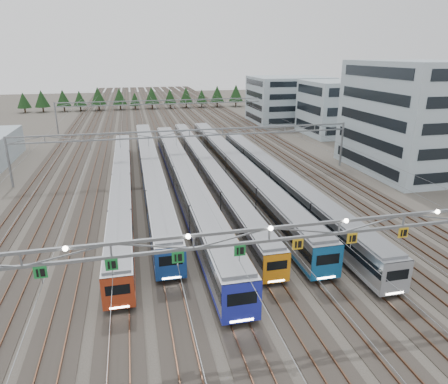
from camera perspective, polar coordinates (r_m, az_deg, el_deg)
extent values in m
plane|color=#47423A|center=(33.28, 6.00, -17.47)|extent=(400.00, 400.00, 0.00)
cube|color=#2D2823|center=(126.96, -8.87, 10.07)|extent=(54.00, 260.00, 0.08)
cube|color=brown|center=(127.65, -20.48, 9.20)|extent=(0.08, 260.00, 0.16)
cube|color=brown|center=(131.28, 2.46, 10.63)|extent=(0.08, 260.00, 0.16)
cube|color=brown|center=(126.90, -9.20, 10.10)|extent=(0.08, 260.00, 0.16)
cube|color=brown|center=(127.00, -8.54, 10.14)|extent=(0.08, 260.00, 0.16)
cube|color=black|center=(60.08, -14.27, -0.23)|extent=(2.17, 56.36, 0.33)
cube|color=#9EA0A5|center=(59.59, -14.40, 1.21)|extent=(2.55, 57.51, 2.87)
cube|color=black|center=(59.49, -14.42, 1.53)|extent=(2.61, 57.22, 0.87)
cube|color=#A9361A|center=(59.96, -14.30, 0.11)|extent=(2.60, 57.22, 0.32)
cube|color=slate|center=(59.15, -14.52, 2.62)|extent=(2.30, 56.36, 0.23)
cube|color=#A9361A|center=(33.37, -14.90, -13.82)|extent=(2.57, 0.12, 2.87)
cube|color=black|center=(33.16, -14.95, -13.35)|extent=(1.91, 0.10, 0.87)
cube|color=white|center=(34.00, -14.71, -15.65)|extent=(1.53, 0.06, 0.14)
cube|color=black|center=(66.65, -10.37, 2.00)|extent=(2.37, 63.22, 0.36)
cube|color=#9EA0A5|center=(66.17, -10.46, 3.44)|extent=(2.79, 64.51, 3.14)
cube|color=black|center=(66.07, -10.48, 3.75)|extent=(2.85, 64.19, 0.95)
cube|color=#184194|center=(66.53, -10.39, 2.34)|extent=(2.84, 64.19, 0.35)
cube|color=slate|center=(65.74, -10.54, 4.84)|extent=(2.51, 63.22, 0.25)
cube|color=#184194|center=(36.22, -7.60, -10.16)|extent=(2.81, 0.12, 3.14)
cube|color=black|center=(36.01, -7.62, -9.66)|extent=(2.09, 0.10, 0.95)
cube|color=white|center=(36.85, -7.49, -12.06)|extent=(1.67, 0.06, 0.15)
cube|color=black|center=(60.31, -5.72, 0.39)|extent=(2.60, 63.77, 0.39)
cube|color=#9EA0A5|center=(59.73, -5.78, 2.12)|extent=(3.06, 65.07, 3.44)
cube|color=black|center=(59.61, -5.80, 2.50)|extent=(3.12, 64.75, 1.04)
cube|color=#212AB4|center=(60.17, -5.74, 0.81)|extent=(3.11, 64.75, 0.38)
cube|color=slate|center=(59.22, -5.84, 3.81)|extent=(2.75, 63.77, 0.27)
cube|color=#212AB4|center=(30.67, 2.57, -15.57)|extent=(3.08, 0.12, 3.44)
cube|color=black|center=(30.41, 2.60, -14.97)|extent=(2.29, 0.10, 1.04)
cube|color=white|center=(31.50, 2.56, -17.87)|extent=(1.83, 0.06, 0.16)
cube|color=black|center=(66.85, -2.61, 2.34)|extent=(2.13, 66.65, 0.32)
cube|color=#9EA0A5|center=(66.41, -2.63, 3.62)|extent=(2.51, 68.01, 2.82)
cube|color=black|center=(66.32, -2.63, 3.91)|extent=(2.57, 67.67, 0.85)
cube|color=orange|center=(66.74, -2.61, 2.64)|extent=(2.56, 67.67, 0.31)
cube|color=slate|center=(66.02, -2.65, 4.88)|extent=(2.26, 66.65, 0.22)
cube|color=orange|center=(35.92, 7.54, -10.78)|extent=(2.53, 0.12, 2.82)
cube|color=black|center=(35.73, 7.58, -10.34)|extent=(1.88, 0.10, 0.85)
cube|color=white|center=(36.50, 7.49, -12.50)|extent=(1.50, 0.06, 0.13)
cube|color=black|center=(66.10, 1.52, 2.18)|extent=(2.49, 64.32, 0.38)
cube|color=#9EA0A5|center=(65.59, 1.53, 3.70)|extent=(2.93, 65.64, 3.30)
cube|color=black|center=(65.48, 1.53, 4.03)|extent=(2.99, 65.31, 0.99)
cube|color=#165E9C|center=(65.97, 1.52, 2.54)|extent=(2.98, 65.31, 0.37)
cube|color=slate|center=(65.14, 1.54, 5.19)|extent=(2.64, 64.32, 0.26)
cube|color=#165E9C|center=(37.00, 14.53, -9.81)|extent=(2.95, 0.12, 3.30)
cube|color=black|center=(36.79, 14.60, -9.29)|extent=(2.20, 0.10, 0.99)
cube|color=white|center=(37.66, 14.39, -11.76)|extent=(1.76, 0.06, 0.16)
cube|color=black|center=(59.90, 7.68, 0.16)|extent=(2.35, 54.93, 0.35)
cube|color=#9EA0A5|center=(59.36, 7.75, 1.73)|extent=(2.76, 56.05, 3.11)
cube|color=black|center=(59.25, 7.77, 2.07)|extent=(2.82, 55.77, 0.94)
cube|color=#8F949C|center=(59.76, 7.70, 0.53)|extent=(2.81, 55.77, 0.35)
cube|color=slate|center=(58.89, 7.83, 3.26)|extent=(2.48, 54.93, 0.25)
cube|color=#8F949C|center=(36.75, 23.42, -11.31)|extent=(2.78, 0.12, 3.11)
cube|color=black|center=(36.55, 23.53, -10.82)|extent=(2.07, 0.10, 0.94)
cube|color=white|center=(37.38, 23.20, -13.15)|extent=(1.66, 0.06, 0.15)
cube|color=gray|center=(29.30, 6.52, -5.15)|extent=(56.00, 0.22, 0.22)
cube|color=gray|center=(29.73, 6.45, -6.90)|extent=(56.00, 0.22, 0.22)
cube|color=#198034|center=(29.14, -24.75, -10.40)|extent=(0.85, 0.06, 0.85)
cube|color=#198034|center=(28.47, -15.76, -9.96)|extent=(0.85, 0.06, 0.85)
cube|color=#198034|center=(28.50, -6.60, -9.26)|extent=(0.85, 0.06, 0.85)
cube|color=#198034|center=(29.24, 2.28, -8.36)|extent=(0.85, 0.06, 0.85)
cube|color=gold|center=(30.62, 10.50, -7.35)|extent=(0.85, 0.06, 0.85)
cube|color=gold|center=(32.57, 17.84, -6.31)|extent=(0.85, 0.06, 0.85)
cube|color=gold|center=(35.00, 24.23, -5.32)|extent=(0.85, 0.06, 0.85)
cylinder|color=gray|center=(69.56, -28.38, 3.76)|extent=(0.36, 0.36, 8.00)
cylinder|color=gray|center=(76.62, 16.45, 6.54)|extent=(0.36, 0.36, 8.00)
cube|color=gray|center=(66.82, -4.97, 8.81)|extent=(56.00, 0.22, 0.22)
cube|color=gray|center=(67.00, -4.94, 7.97)|extent=(56.00, 0.22, 0.22)
cylinder|color=gray|center=(112.78, -22.85, 9.71)|extent=(0.36, 0.36, 8.00)
cylinder|color=gray|center=(117.27, 5.69, 11.41)|extent=(0.36, 0.36, 8.00)
cube|color=gray|center=(111.11, -8.43, 12.85)|extent=(56.00, 0.22, 0.22)
cube|color=gray|center=(111.22, -8.40, 12.33)|extent=(56.00, 0.22, 0.22)
cube|color=#9CB3BB|center=(77.16, 25.86, 9.54)|extent=(18.00, 22.00, 18.64)
cube|color=#9CB3BB|center=(106.54, 15.45, 11.48)|extent=(14.00, 16.00, 13.29)
cube|color=#9CB3BB|center=(124.23, 9.27, 12.91)|extent=(22.00, 18.00, 13.22)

